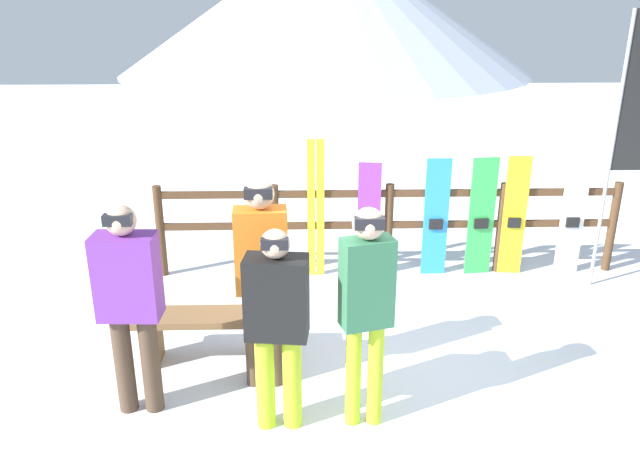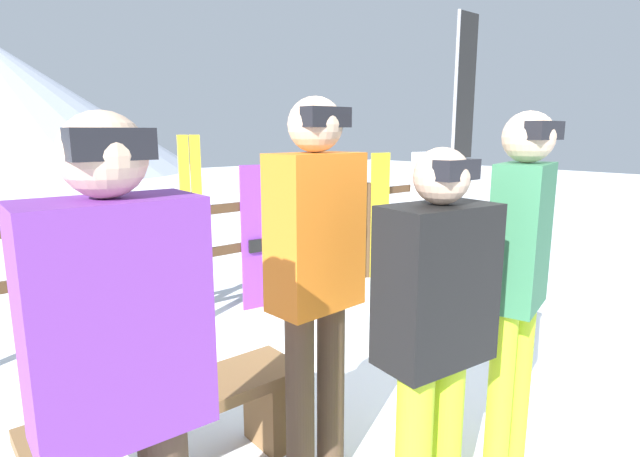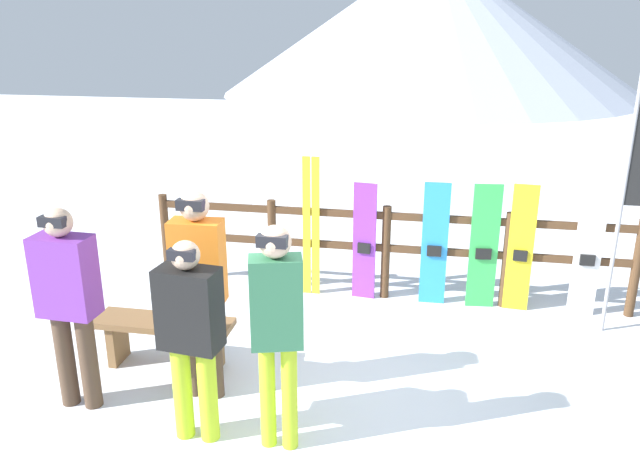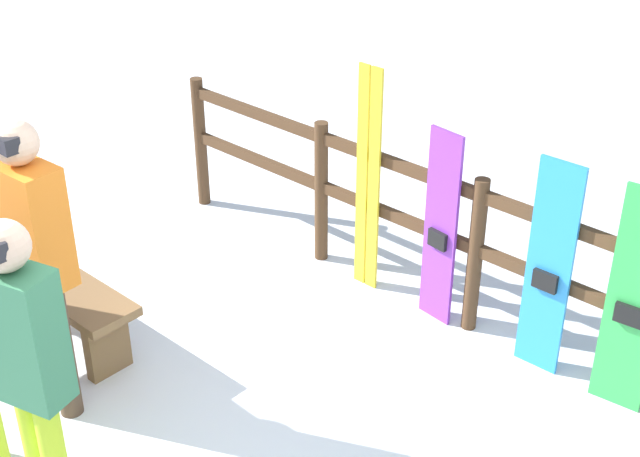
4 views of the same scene
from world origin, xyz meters
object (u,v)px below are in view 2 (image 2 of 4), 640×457
at_px(person_orange, 316,266).
at_px(rental_flag, 461,111).
at_px(snowboard_green, 355,220).
at_px(person_plaid_green, 519,265).
at_px(snowboard_purple, 255,239).
at_px(snowboard_yellow, 380,216).
at_px(person_purple, 121,376).
at_px(ski_pair_yellow, 193,232).
at_px(snowboard_white, 418,210).
at_px(person_black, 435,325).
at_px(snowboard_blue, 318,226).
at_px(bench, 177,420).

relative_size(person_orange, rental_flag, 0.60).
bearing_deg(snowboard_green, person_plaid_green, -120.40).
height_order(snowboard_purple, snowboard_yellow, snowboard_yellow).
distance_m(person_purple, snowboard_yellow, 4.57).
xyz_separation_m(ski_pair_yellow, snowboard_green, (1.93, -0.00, -0.12)).
bearing_deg(person_orange, snowboard_white, 32.53).
distance_m(snowboard_white, rental_flag, 1.29).
height_order(person_plaid_green, rental_flag, rental_flag).
bearing_deg(snowboard_purple, person_black, -108.95).
distance_m(person_black, person_purple, 1.14).
bearing_deg(ski_pair_yellow, snowboard_white, -0.07).
xyz_separation_m(snowboard_blue, snowboard_white, (1.61, 0.00, 0.01)).
bearing_deg(person_black, snowboard_blue, 58.01).
relative_size(person_purple, person_orange, 0.95).
xyz_separation_m(snowboard_green, snowboard_white, (1.08, 0.00, 0.00)).
bearing_deg(rental_flag, snowboard_white, 127.13).
distance_m(person_purple, snowboard_green, 4.26).
bearing_deg(snowboard_purple, rental_flag, -7.65).
height_order(bench, snowboard_purple, snowboard_purple).
height_order(ski_pair_yellow, snowboard_yellow, ski_pair_yellow).
height_order(ski_pair_yellow, rental_flag, rental_flag).
bearing_deg(bench, snowboard_yellow, 29.05).
bearing_deg(snowboard_purple, snowboard_green, 0.00).
height_order(snowboard_yellow, snowboard_white, snowboard_yellow).
xyz_separation_m(bench, snowboard_green, (2.94, 1.85, 0.36)).
distance_m(bench, snowboard_yellow, 3.83).
relative_size(snowboard_white, rental_flag, 0.47).
height_order(person_purple, snowboard_white, person_purple).
bearing_deg(snowboard_white, rental_flag, -52.87).
height_order(ski_pair_yellow, snowboard_green, ski_pair_yellow).
height_order(person_orange, snowboard_green, person_orange).
bearing_deg(snowboard_yellow, person_orange, -141.50).
height_order(person_plaid_green, person_orange, person_orange).
height_order(person_black, person_purple, person_purple).
distance_m(person_black, person_plaid_green, 0.66).
bearing_deg(rental_flag, ski_pair_yellow, 173.71).
height_order(person_black, rental_flag, rental_flag).
bearing_deg(person_orange, rental_flag, 26.41).
distance_m(person_black, snowboard_purple, 2.96).
xyz_separation_m(snowboard_blue, snowboard_green, (0.53, 0.00, 0.00)).
height_order(person_plaid_green, snowboard_purple, person_plaid_green).
bearing_deg(snowboard_yellow, rental_flag, -20.42).
relative_size(person_purple, rental_flag, 0.57).
bearing_deg(snowboard_purple, snowboard_yellow, 0.00).
bearing_deg(rental_flag, snowboard_yellow, 159.58).
bearing_deg(snowboard_white, snowboard_purple, -180.00).
bearing_deg(person_plaid_green, person_orange, 145.46).
bearing_deg(person_plaid_green, bench, 145.02).
xyz_separation_m(person_black, rental_flag, (3.63, 2.43, 0.99)).
distance_m(ski_pair_yellow, rental_flag, 3.48).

